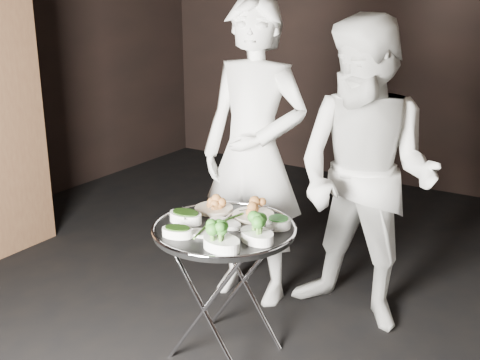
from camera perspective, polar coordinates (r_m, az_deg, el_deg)
The scene contains 15 objects.
wall_back at distance 6.00m, azimuth 18.68°, elevation 13.03°, with size 6.00×0.05×3.00m, color black.
tray_stand at distance 3.21m, azimuth -1.45°, elevation -10.02°, with size 0.49×0.42×0.72m.
serving_tray at distance 3.07m, azimuth -1.50°, elevation -4.65°, with size 0.74×0.74×0.04m.
potato_plate_a at distance 3.28m, azimuth -2.50°, elevation -2.33°, with size 0.21×0.21×0.08m.
potato_plate_b at distance 3.19m, azimuth 1.24°, elevation -2.91°, with size 0.22×0.22×0.08m.
greens_bowl at distance 3.05m, azimuth 3.65°, elevation -3.93°, with size 0.12×0.12×0.07m.
asparagus_plate_a at distance 3.08m, azimuth -1.41°, elevation -4.00°, with size 0.21×0.15×0.04m.
asparagus_plate_b at distance 2.97m, azimuth -3.66°, elevation -4.95°, with size 0.18×0.13×0.03m.
spinach_bowl_a at distance 3.13m, azimuth -5.18°, elevation -3.38°, with size 0.19×0.12×0.08m.
spinach_bowl_b at distance 2.96m, azimuth -5.95°, elevation -4.79°, with size 0.18×0.14×0.06m.
broccoli_bowl_a at distance 2.89m, azimuth 1.62°, elevation -5.13°, with size 0.23×0.20×0.08m.
broccoli_bowl_b at distance 2.81m, azimuth -1.77°, elevation -5.83°, with size 0.22×0.18×0.08m.
serving_utensils at distance 3.09m, azimuth -0.55°, elevation -3.36°, with size 0.57×0.40×0.01m.
waiter_left at distance 3.65m, azimuth 1.34°, elevation 2.42°, with size 0.68×0.45×1.87m, color silver.
waiter_right at distance 3.44m, azimuth 11.76°, elevation 0.28°, with size 0.86×0.67×1.78m, color silver.
Camera 1 is at (1.45, -2.28, 1.90)m, focal length 45.00 mm.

